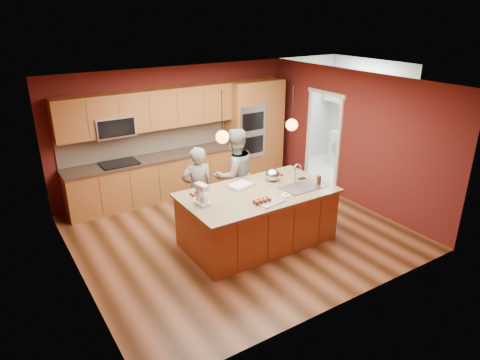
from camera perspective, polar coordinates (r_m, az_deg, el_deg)
floor at (r=7.87m, az=-0.29°, el=-6.94°), size 5.50×5.50×0.00m
ceiling at (r=6.98m, az=-0.33°, el=12.86°), size 5.50×5.50×0.00m
wall_back at (r=9.43m, az=-8.51°, el=6.62°), size 5.50×0.00×5.50m
wall_front at (r=5.53m, az=13.72°, el=-5.02°), size 5.50×0.00×5.50m
wall_left at (r=6.39m, az=-21.65°, el=-2.25°), size 0.00×5.00×5.00m
wall_right at (r=9.02m, az=14.70°, el=5.43°), size 0.00×5.00×5.00m
cabinet_run at (r=9.06m, az=-11.62°, el=3.36°), size 3.74×0.64×2.30m
oven_column at (r=10.10m, az=1.91°, el=6.70°), size 1.30×0.62×2.30m
doorway_trim at (r=9.62m, az=11.00°, el=4.91°), size 0.08×1.11×2.20m
laundry_room at (r=10.83m, az=16.29°, el=11.23°), size 2.60×2.70×2.70m
pendant_left at (r=6.47m, az=-2.38°, el=5.79°), size 0.20×0.20×0.80m
pendant_right at (r=7.21m, az=6.92°, el=7.34°), size 0.20×0.20×0.80m
island at (r=7.37m, az=2.44°, el=-4.84°), size 2.57×1.44×1.33m
person_left at (r=7.70m, az=-5.66°, el=-1.22°), size 0.63×0.47×1.58m
person_right at (r=8.01m, az=-0.73°, el=0.66°), size 0.87×0.68×1.79m
stand_mixer at (r=6.66m, az=-5.07°, el=-2.15°), size 0.22×0.28×0.35m
sheet_cake at (r=7.36m, az=0.03°, el=-0.71°), size 0.48×0.40×0.05m
cooling_rack at (r=6.80m, az=3.93°, el=-2.84°), size 0.49×0.39×0.02m
mixing_bowl at (r=7.60m, az=4.38°, el=0.69°), size 0.27×0.27×0.23m
plate at (r=7.04m, az=6.13°, el=-2.04°), size 0.17×0.17×0.01m
tumbler at (r=7.56m, az=10.47°, el=-0.01°), size 0.08×0.08×0.16m
phone at (r=7.78m, az=8.27°, el=0.22°), size 0.15×0.08×0.01m
cupcakes_left at (r=7.07m, az=-5.83°, el=-1.72°), size 0.22×0.15×0.07m
cupcakes_rack at (r=6.75m, az=2.93°, el=-2.64°), size 0.31×0.15×0.07m
cupcakes_right at (r=7.87m, az=4.87°, el=0.84°), size 0.22×0.22×0.06m
washer at (r=10.84m, az=16.53°, el=3.31°), size 0.78×0.80×1.02m
dryer at (r=11.30m, az=13.83°, el=4.03°), size 0.58×0.60×0.90m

